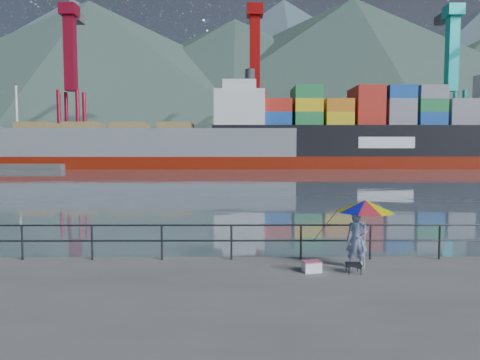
# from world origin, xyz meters

# --- Properties ---
(ground) EXTENTS (24.00, 11.00, 0.50)m
(ground) POSITION_xyz_m (0.00, -3.50, -0.25)
(ground) COLOR slate
(ground) RESTS_ON ground
(harbor_water) EXTENTS (500.00, 280.00, 0.00)m
(harbor_water) POSITION_xyz_m (0.00, 130.00, 0.00)
(harbor_water) COLOR slate
(harbor_water) RESTS_ON ground
(far_dock) EXTENTS (200.00, 40.00, 0.40)m
(far_dock) POSITION_xyz_m (10.00, 93.00, 0.00)
(far_dock) COLOR #514F4C
(far_dock) RESTS_ON ground
(guardrail) EXTENTS (22.00, 0.06, 1.03)m
(guardrail) POSITION_xyz_m (0.00, 1.70, 0.52)
(guardrail) COLOR #2D3033
(guardrail) RESTS_ON ground
(mountains) EXTENTS (600.00, 332.80, 80.00)m
(mountains) POSITION_xyz_m (38.82, 207.75, 35.55)
(mountains) COLOR #385147
(mountains) RESTS_ON ground
(port_cranes) EXTENTS (116.00, 28.00, 38.40)m
(port_cranes) POSITION_xyz_m (31.00, 84.00, 16.00)
(port_cranes) COLOR #B7132D
(port_cranes) RESTS_ON ground
(container_stacks) EXTENTS (58.00, 5.40, 7.80)m
(container_stacks) POSITION_xyz_m (32.75, 93.20, 3.03)
(container_stacks) COLOR gray
(container_stacks) RESTS_ON ground
(fisherman) EXTENTS (0.61, 0.45, 1.54)m
(fisherman) POSITION_xyz_m (4.35, 0.76, 0.77)
(fisherman) COLOR #28448D
(fisherman) RESTS_ON ground
(beach_umbrella) EXTENTS (1.85, 1.85, 1.85)m
(beach_umbrella) POSITION_xyz_m (4.51, 0.63, 1.69)
(beach_umbrella) COLOR white
(beach_umbrella) RESTS_ON ground
(folding_stool) EXTENTS (0.43, 0.43, 0.25)m
(folding_stool) POSITION_xyz_m (4.15, 0.32, 0.13)
(folding_stool) COLOR black
(folding_stool) RESTS_ON ground
(cooler_bag) EXTENTS (0.50, 0.39, 0.26)m
(cooler_bag) POSITION_xyz_m (3.09, 0.43, 0.13)
(cooler_bag) COLOR white
(cooler_bag) RESTS_ON ground
(fishing_rod) EXTENTS (0.38, 1.81, 1.30)m
(fishing_rod) POSITION_xyz_m (3.74, 2.01, 0.00)
(fishing_rod) COLOR black
(fishing_rod) RESTS_ON ground
(bulk_carrier) EXTENTS (55.56, 9.62, 14.50)m
(bulk_carrier) POSITION_xyz_m (-14.23, 69.38, 4.07)
(bulk_carrier) COLOR maroon
(bulk_carrier) RESTS_ON ground
(container_ship) EXTENTS (61.76, 10.29, 18.10)m
(container_ship) POSITION_xyz_m (29.25, 70.32, 5.82)
(container_ship) COLOR maroon
(container_ship) RESTS_ON ground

